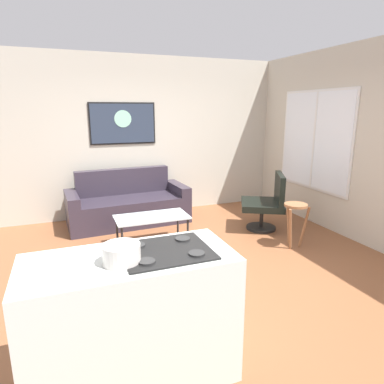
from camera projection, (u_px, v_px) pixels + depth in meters
name	position (u px, v px, depth m)	size (l,w,h in m)	color
ground	(186.00, 267.00, 4.18)	(6.40, 6.40, 0.04)	brown
back_wall	(140.00, 137.00, 6.03)	(6.40, 0.05, 2.80)	beige
right_wall	(344.00, 143.00, 5.02)	(0.05, 6.40, 2.80)	beige
couch	(128.00, 206.00, 5.71)	(2.01, 0.94, 0.89)	#302936
coffee_table	(152.00, 219.00, 4.71)	(1.02, 0.52, 0.43)	silver
armchair	(267.00, 202.00, 5.35)	(0.89, 0.90, 0.91)	black
bar_stool	(295.00, 214.00, 4.64)	(0.36, 0.36, 0.63)	#95623E
kitchen_counter	(133.00, 319.00, 2.34)	(1.41, 0.63, 0.96)	silver
mixing_bowl	(122.00, 254.00, 2.13)	(0.24, 0.24, 0.13)	silver
wall_painting	(123.00, 123.00, 5.83)	(1.14, 0.03, 0.71)	black
window	(314.00, 141.00, 5.56)	(0.03, 1.64, 1.62)	silver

